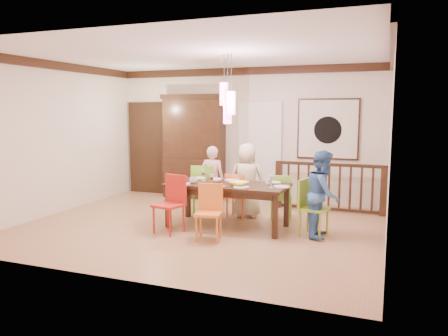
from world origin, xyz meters
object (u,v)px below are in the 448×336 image
(chair_far_left, at_px, (205,186))
(person_end_right, at_px, (323,194))
(balustrade, at_px, (329,186))
(dining_table, at_px, (227,189))
(person_far_left, at_px, (212,180))
(person_far_mid, at_px, (247,180))
(china_hutch, at_px, (194,146))
(chair_end_right, at_px, (314,204))

(chair_far_left, distance_m, person_end_right, 2.48)
(balustrade, bearing_deg, dining_table, -128.09)
(balustrade, bearing_deg, person_far_left, -153.35)
(chair_far_left, height_order, person_far_mid, person_far_mid)
(china_hutch, height_order, person_far_mid, china_hutch)
(dining_table, xyz_separation_m, person_far_left, (-0.61, 0.81, -0.01))
(chair_far_left, relative_size, chair_end_right, 1.06)
(person_far_mid, bearing_deg, chair_end_right, 141.53)
(chair_far_left, relative_size, person_far_mid, 0.69)
(chair_end_right, relative_size, person_far_mid, 0.65)
(china_hutch, distance_m, person_end_right, 3.89)
(dining_table, height_order, chair_far_left, chair_far_left)
(balustrade, height_order, person_end_right, person_end_right)
(balustrade, bearing_deg, person_far_mid, -143.00)
(person_end_right, bearing_deg, person_far_left, 68.13)
(balustrade, bearing_deg, chair_far_left, -154.10)
(person_far_mid, bearing_deg, chair_far_left, -6.31)
(person_far_left, bearing_deg, balustrade, -158.71)
(china_hutch, bearing_deg, person_end_right, -33.98)
(balustrade, distance_m, person_far_left, 2.30)
(chair_far_left, distance_m, balustrade, 2.43)
(person_far_mid, bearing_deg, person_end_right, 143.55)
(dining_table, bearing_deg, china_hutch, 127.41)
(chair_end_right, distance_m, china_hutch, 3.80)
(chair_end_right, bearing_deg, person_far_left, 81.32)
(dining_table, relative_size, chair_end_right, 2.27)
(person_far_mid, bearing_deg, dining_table, 75.44)
(dining_table, bearing_deg, chair_far_left, 134.36)
(chair_end_right, height_order, china_hutch, china_hutch)
(chair_end_right, distance_m, person_far_left, 2.23)
(dining_table, bearing_deg, chair_end_right, 0.47)
(dining_table, height_order, person_far_mid, person_far_mid)
(person_far_left, bearing_deg, china_hutch, -57.64)
(china_hutch, bearing_deg, dining_table, -53.28)
(balustrade, distance_m, person_end_right, 1.82)
(china_hutch, relative_size, person_far_left, 1.78)
(china_hutch, relative_size, person_end_right, 1.71)
(chair_end_right, height_order, person_far_left, person_far_left)
(person_far_left, bearing_deg, chair_far_left, 8.08)
(chair_end_right, distance_m, person_far_mid, 1.60)
(chair_far_left, bearing_deg, china_hutch, -60.87)
(dining_table, bearing_deg, balustrade, 51.46)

